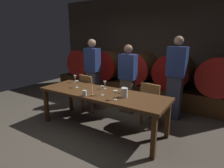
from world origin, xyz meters
TOP-DOWN VIEW (x-y plane):
  - ground_plane at (0.00, 0.00)m, footprint 8.07×8.07m
  - back_wall at (0.00, 2.99)m, footprint 6.21×0.24m
  - barrel_shelf at (0.00, 2.44)m, footprint 5.59×0.90m
  - wine_barrel_far_left at (-1.96, 2.44)m, footprint 0.87×0.95m
  - wine_barrel_left at (-1.00, 2.44)m, footprint 0.87×0.95m
  - wine_barrel_center at (-0.02, 2.44)m, footprint 0.87×0.95m
  - wine_barrel_right at (0.95, 2.44)m, footprint 0.87×0.95m
  - wine_barrel_far_right at (1.93, 2.44)m, footprint 0.87×0.95m
  - dining_table at (0.16, 0.35)m, footprint 2.50×0.82m
  - chair_left at (-0.63, 0.95)m, footprint 0.45×0.45m
  - chair_right at (0.91, 1.02)m, footprint 0.45×0.45m
  - guest_left at (-0.91, 1.44)m, footprint 0.38×0.25m
  - guest_center at (0.19, 1.34)m, footprint 0.39×0.25m
  - guest_right at (1.19, 1.59)m, footprint 0.39×0.26m
  - candle_center at (0.16, 0.08)m, footprint 0.05×0.05m
  - pitcher at (0.66, 0.32)m, footprint 0.12×0.12m
  - wine_glass_far_left at (-0.79, 0.65)m, footprint 0.07×0.07m
  - wine_glass_left at (-0.45, 0.35)m, footprint 0.08×0.08m
  - wine_glass_center at (0.08, 0.58)m, footprint 0.06×0.06m
  - wine_glass_right at (0.28, 0.22)m, footprint 0.06×0.06m
  - wine_glass_far_right at (0.60, 0.13)m, footprint 0.08×0.08m
  - cup_left at (0.04, 0.02)m, footprint 0.07×0.07m
  - cup_right at (0.53, 0.54)m, footprint 0.07×0.07m

SIDE VIEW (x-z plane):
  - ground_plane at x=0.00m, z-range 0.00..0.00m
  - barrel_shelf at x=0.00m, z-range 0.00..0.47m
  - chair_left at x=-0.63m, z-range 0.05..0.93m
  - chair_right at x=0.91m, z-range 0.05..0.93m
  - dining_table at x=0.16m, z-range 0.30..1.05m
  - cup_left at x=0.04m, z-range 0.74..0.84m
  - candle_center at x=0.16m, z-range 0.70..0.89m
  - cup_right at x=0.53m, z-range 0.74..0.85m
  - guest_center at x=0.19m, z-range 0.01..1.59m
  - pitcher at x=0.66m, z-range 0.74..0.90m
  - wine_glass_left at x=-0.45m, z-range 0.77..0.91m
  - wine_glass_center at x=0.08m, z-range 0.77..0.93m
  - wine_glass_far_left at x=-0.79m, z-range 0.78..0.94m
  - wine_glass_far_right at x=0.60m, z-range 0.78..0.94m
  - wine_glass_right at x=0.28m, z-range 0.78..0.95m
  - guest_left at x=-0.91m, z-range 0.02..1.72m
  - wine_barrel_far_left at x=-1.96m, z-range 0.47..1.34m
  - wine_barrel_left at x=-1.00m, z-range 0.47..1.34m
  - wine_barrel_center at x=-0.02m, z-range 0.47..1.34m
  - wine_barrel_right at x=0.95m, z-range 0.47..1.34m
  - wine_barrel_far_right at x=1.93m, z-range 0.47..1.34m
  - guest_right at x=1.19m, z-range 0.02..1.79m
  - back_wall at x=0.00m, z-range 0.00..2.92m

